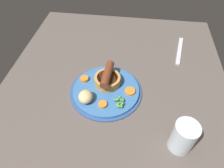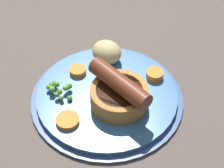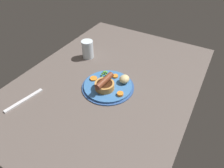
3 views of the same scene
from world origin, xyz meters
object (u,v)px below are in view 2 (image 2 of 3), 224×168
(pea_pile, at_px, (59,89))
(carrot_slice_3, at_px, (78,71))
(sausage_pudding, at_px, (119,93))
(carrot_slice_6, at_px, (155,74))
(dinner_plate, at_px, (107,97))
(potato_chunk_0, at_px, (107,52))
(carrot_slice_0, at_px, (68,120))

(pea_pile, relative_size, carrot_slice_3, 1.77)
(carrot_slice_3, bearing_deg, pea_pile, -76.76)
(sausage_pudding, relative_size, carrot_slice_3, 4.05)
(pea_pile, xyz_separation_m, carrot_slice_6, (0.09, 0.13, -0.00))
(sausage_pudding, bearing_deg, carrot_slice_6, 90.95)
(dinner_plate, height_order, potato_chunk_0, potato_chunk_0)
(dinner_plate, relative_size, carrot_slice_3, 8.93)
(carrot_slice_6, bearing_deg, dinner_plate, -110.79)
(carrot_slice_6, bearing_deg, carrot_slice_0, -101.34)
(carrot_slice_6, bearing_deg, pea_pile, -123.24)
(potato_chunk_0, xyz_separation_m, carrot_slice_3, (-0.01, -0.06, -0.01))
(carrot_slice_0, bearing_deg, sausage_pudding, 70.04)
(pea_pile, height_order, potato_chunk_0, potato_chunk_0)
(potato_chunk_0, distance_m, carrot_slice_3, 0.06)
(carrot_slice_3, bearing_deg, carrot_slice_6, 39.30)
(sausage_pudding, xyz_separation_m, carrot_slice_0, (-0.03, -0.08, -0.02))
(pea_pile, xyz_separation_m, potato_chunk_0, (0.00, 0.11, 0.01))
(sausage_pudding, bearing_deg, carrot_slice_3, -177.34)
(dinner_plate, xyz_separation_m, sausage_pudding, (0.03, -0.00, 0.03))
(carrot_slice_6, bearing_deg, carrot_slice_3, -140.70)
(sausage_pudding, height_order, carrot_slice_0, sausage_pudding)
(pea_pile, distance_m, carrot_slice_3, 0.05)
(dinner_plate, relative_size, sausage_pudding, 2.21)
(potato_chunk_0, xyz_separation_m, carrot_slice_0, (0.05, -0.14, -0.01))
(sausage_pudding, height_order, potato_chunk_0, sausage_pudding)
(dinner_plate, distance_m, potato_chunk_0, 0.08)
(pea_pile, bearing_deg, dinner_plate, 42.55)
(carrot_slice_0, height_order, carrot_slice_6, carrot_slice_6)
(sausage_pudding, distance_m, pea_pile, 0.10)
(dinner_plate, relative_size, carrot_slice_0, 7.03)
(carrot_slice_3, distance_m, carrot_slice_6, 0.13)
(carrot_slice_0, bearing_deg, pea_pile, 151.36)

